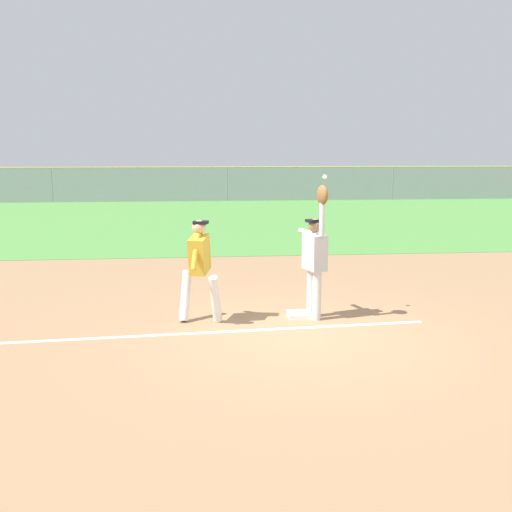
% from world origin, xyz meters
% --- Properties ---
extents(ground_plane, '(78.20, 78.20, 0.00)m').
position_xyz_m(ground_plane, '(0.00, 0.00, 0.00)').
color(ground_plane, '#A37A54').
extents(outfield_grass, '(40.14, 18.38, 0.01)m').
position_xyz_m(outfield_grass, '(0.00, 16.03, 0.01)').
color(outfield_grass, '#549342').
rests_on(outfield_grass, ground_plane).
extents(chalk_foul_line, '(11.98, 0.91, 0.01)m').
position_xyz_m(chalk_foul_line, '(-3.89, 0.10, 0.00)').
color(chalk_foul_line, white).
rests_on(chalk_foul_line, ground_plane).
extents(first_base, '(0.39, 0.39, 0.08)m').
position_xyz_m(first_base, '(0.11, 1.00, 0.04)').
color(first_base, white).
rests_on(first_base, ground_plane).
extents(fielder, '(0.39, 0.88, 2.28)m').
position_xyz_m(fielder, '(0.34, 0.87, 1.12)').
color(fielder, silver).
rests_on(fielder, ground_plane).
extents(runner, '(0.76, 0.83, 1.72)m').
position_xyz_m(runner, '(-1.59, 0.85, 1.00)').
color(runner, white).
rests_on(runner, ground_plane).
extents(baseball, '(0.07, 0.07, 0.07)m').
position_xyz_m(baseball, '(0.52, 1.04, 2.40)').
color(baseball, white).
extents(outfield_fence, '(40.22, 0.08, 2.02)m').
position_xyz_m(outfield_fence, '(0.00, 25.22, 1.01)').
color(outfield_fence, '#93999E').
rests_on(outfield_fence, ground_plane).
extents(parked_car_blue, '(4.52, 2.35, 1.25)m').
position_xyz_m(parked_car_blue, '(-5.19, 28.93, 0.67)').
color(parked_car_blue, '#23389E').
rests_on(parked_car_blue, ground_plane).
extents(parked_car_tan, '(4.52, 2.35, 1.25)m').
position_xyz_m(parked_car_tan, '(1.40, 29.03, 0.67)').
color(parked_car_tan, tan).
rests_on(parked_car_tan, ground_plane).
extents(parked_car_white, '(4.41, 2.14, 1.25)m').
position_xyz_m(parked_car_white, '(7.80, 29.04, 0.67)').
color(parked_car_white, white).
rests_on(parked_car_white, ground_plane).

